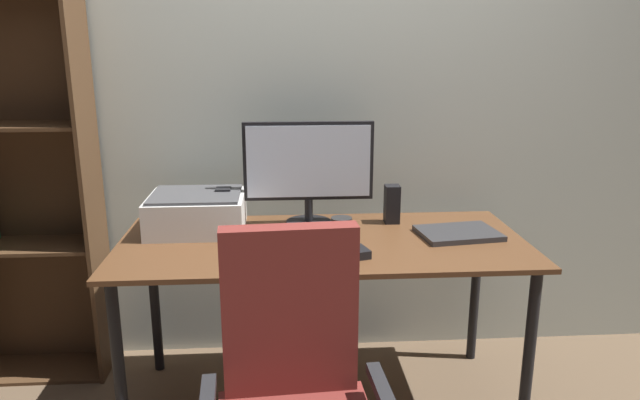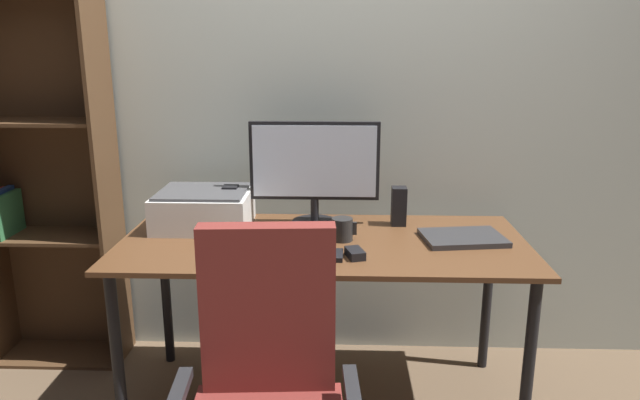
{
  "view_description": "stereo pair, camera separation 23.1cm",
  "coord_description": "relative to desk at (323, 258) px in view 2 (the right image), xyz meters",
  "views": [
    {
      "loc": [
        -0.16,
        -2.25,
        1.51
      ],
      "look_at": [
        -0.01,
        -0.02,
        0.91
      ],
      "focal_mm": 32.91,
      "sensor_mm": 36.0,
      "label": 1
    },
    {
      "loc": [
        0.07,
        -2.25,
        1.51
      ],
      "look_at": [
        -0.01,
        -0.02,
        0.91
      ],
      "focal_mm": 32.91,
      "sensor_mm": 36.0,
      "label": 2
    }
  ],
  "objects": [
    {
      "name": "speaker_right",
      "position": [
        0.32,
        0.22,
        0.16
      ],
      "size": [
        0.06,
        0.07,
        0.17
      ],
      "primitive_type": "cube",
      "color": "black",
      "rests_on": "desk"
    },
    {
      "name": "paper_sheet",
      "position": [
        -0.2,
        -0.26,
        0.08
      ],
      "size": [
        0.22,
        0.3,
        0.0
      ],
      "primitive_type": "cube",
      "rotation": [
        0.0,
        0.0,
        0.03
      ],
      "color": "white",
      "rests_on": "desk"
    },
    {
      "name": "laptop",
      "position": [
        0.57,
        0.02,
        0.09
      ],
      "size": [
        0.35,
        0.27,
        0.02
      ],
      "primitive_type": "cube",
      "rotation": [
        0.0,
        0.0,
        0.14
      ],
      "color": "#2D2D30",
      "rests_on": "desk"
    },
    {
      "name": "speaker_left",
      "position": [
        -0.41,
        0.22,
        0.16
      ],
      "size": [
        0.06,
        0.07,
        0.17
      ],
      "primitive_type": "cube",
      "color": "black",
      "rests_on": "desk"
    },
    {
      "name": "bookshelf",
      "position": [
        -1.32,
        0.37,
        0.23
      ],
      "size": [
        0.62,
        0.28,
        1.8
      ],
      "color": "#4C331E",
      "rests_on": "ground"
    },
    {
      "name": "back_wall",
      "position": [
        0.0,
        0.54,
        0.64
      ],
      "size": [
        6.4,
        0.1,
        2.6
      ],
      "primitive_type": "cube",
      "color": "beige",
      "rests_on": "ground"
    },
    {
      "name": "mouse",
      "position": [
        0.12,
        -0.19,
        0.09
      ],
      "size": [
        0.08,
        0.11,
        0.03
      ],
      "primitive_type": "cube",
      "rotation": [
        0.0,
        0.0,
        0.29
      ],
      "color": "black",
      "rests_on": "desk"
    },
    {
      "name": "printer",
      "position": [
        -0.52,
        0.17,
        0.16
      ],
      "size": [
        0.4,
        0.34,
        0.16
      ],
      "color": "silver",
      "rests_on": "desk"
    },
    {
      "name": "ground_plane",
      "position": [
        0.0,
        0.0,
        -0.66
      ],
      "size": [
        12.0,
        12.0,
        0.0
      ],
      "primitive_type": "plane",
      "color": "brown"
    },
    {
      "name": "monitor",
      "position": [
        -0.04,
        0.23,
        0.34
      ],
      "size": [
        0.56,
        0.2,
        0.45
      ],
      "color": "black",
      "rests_on": "desk"
    },
    {
      "name": "desk",
      "position": [
        0.0,
        0.0,
        0.0
      ],
      "size": [
        1.65,
        0.75,
        0.74
      ],
      "color": "#56351E",
      "rests_on": "ground"
    },
    {
      "name": "coffee_mug",
      "position": [
        0.08,
        0.01,
        0.12
      ],
      "size": [
        0.1,
        0.09,
        0.09
      ],
      "color": "black",
      "rests_on": "desk"
    },
    {
      "name": "keyboard",
      "position": [
        -0.07,
        -0.19,
        0.09
      ],
      "size": [
        0.29,
        0.12,
        0.02
      ],
      "primitive_type": "cube",
      "rotation": [
        0.0,
        0.0,
        -0.03
      ],
      "color": "black",
      "rests_on": "desk"
    }
  ]
}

